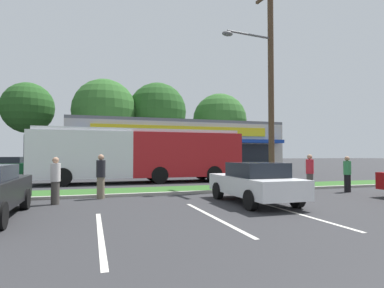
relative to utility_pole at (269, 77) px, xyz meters
name	(u,v)px	position (x,y,z in m)	size (l,w,h in m)	color
grass_median	(183,190)	(-4.59, 0.15, -5.69)	(56.00, 2.20, 0.12)	#2D5B23
curb_lip	(190,192)	(-4.59, -1.07, -5.69)	(56.00, 0.24, 0.12)	#99968C
parking_stripe_0	(100,233)	(-8.52, -7.12, -5.74)	(0.12, 4.80, 0.01)	silver
parking_stripe_1	(214,217)	(-5.51, -6.19, -5.74)	(0.12, 4.80, 0.01)	silver
parking_stripe_2	(297,213)	(-2.99, -6.42, -5.74)	(0.12, 4.80, 0.01)	silver
storefront_building	(169,147)	(0.21, 22.81, -3.09)	(22.65, 14.66, 5.32)	#BCB7AD
tree_left	(28,108)	(-16.34, 29.41, 1.76)	(6.31, 6.31, 10.68)	#473323
tree_mid_left	(104,111)	(-7.17, 28.88, 1.71)	(8.34, 8.34, 11.64)	#473323
tree_mid	(157,112)	(0.05, 29.48, 1.98)	(8.06, 8.06, 11.77)	#473323
tree_mid_right	(220,120)	(10.43, 31.73, 1.31)	(8.37, 8.37, 11.25)	#473323
utility_pole	(269,77)	(0.00, 0.00, 0.00)	(3.07, 2.40, 10.79)	#4C3826
city_bus	(141,154)	(-5.83, 5.26, -3.98)	(12.55, 2.66, 3.25)	#AD191E
bus_stop_bench	(2,189)	(-11.70, -1.75, -5.24)	(1.60, 0.45, 0.95)	brown
car_1	(255,182)	(-3.23, -4.32, -5.01)	(1.89, 4.24, 1.44)	silver
car_3	(10,167)	(-14.31, 11.56, -4.95)	(4.11, 2.01, 1.54)	#0C3F1E
pedestrian_near_bench	(310,173)	(0.91, -1.99, -4.88)	(0.35, 0.35, 1.72)	#47423D
pedestrian_by_pole	(101,176)	(-8.37, -1.48, -4.88)	(0.35, 0.35, 1.72)	#726651
pedestrian_mid	(347,174)	(2.46, -2.62, -4.92)	(0.33, 0.33, 1.64)	black
pedestrian_far	(55,181)	(-9.90, -2.47, -4.93)	(0.33, 0.33, 1.63)	#47423D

